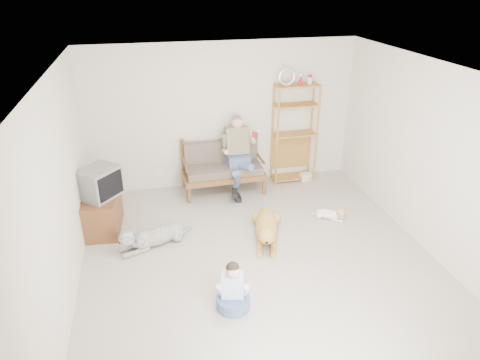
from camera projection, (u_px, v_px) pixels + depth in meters
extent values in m
plane|color=beige|center=(261.00, 264.00, 6.11)|extent=(5.50, 5.50, 0.00)
plane|color=white|center=(266.00, 74.00, 4.93)|extent=(5.50, 5.50, 0.00)
plane|color=beige|center=(223.00, 116.00, 7.93)|extent=(5.00, 0.00, 5.00)
plane|color=beige|center=(366.00, 339.00, 3.11)|extent=(5.00, 0.00, 5.00)
plane|color=beige|center=(59.00, 199.00, 5.02)|extent=(0.00, 5.50, 5.50)
plane|color=beige|center=(434.00, 162.00, 6.02)|extent=(0.00, 5.50, 5.50)
cube|color=brown|center=(224.00, 174.00, 7.99)|extent=(1.51, 0.72, 0.10)
cube|color=brown|center=(224.00, 169.00, 7.94)|extent=(1.39, 0.62, 0.13)
cube|color=brown|center=(221.00, 152.00, 8.05)|extent=(1.38, 0.14, 0.45)
cylinder|color=brown|center=(220.00, 141.00, 8.01)|extent=(1.40, 0.07, 0.05)
cylinder|color=brown|center=(189.00, 195.00, 7.67)|extent=(0.07, 0.07, 0.30)
cylinder|color=brown|center=(184.00, 165.00, 8.06)|extent=(0.07, 0.07, 0.95)
cylinder|color=brown|center=(264.00, 187.00, 7.95)|extent=(0.07, 0.07, 0.30)
cylinder|color=brown|center=(256.00, 159.00, 8.34)|extent=(0.07, 0.07, 0.95)
cube|color=#536699|center=(238.00, 160.00, 7.92)|extent=(0.40, 0.38, 0.20)
cube|color=gray|center=(237.00, 140.00, 7.86)|extent=(0.42, 0.29, 0.52)
sphere|color=#DB9D89|center=(237.00, 123.00, 7.68)|extent=(0.21, 0.21, 0.21)
sphere|color=#5B5751|center=(237.00, 120.00, 7.68)|extent=(0.19, 0.19, 0.19)
cylinder|color=red|center=(254.00, 134.00, 7.64)|extent=(0.07, 0.07, 0.09)
cube|color=#A66C34|center=(297.00, 86.00, 7.79)|extent=(0.81, 0.33, 0.03)
torus|color=silver|center=(287.00, 77.00, 7.67)|extent=(0.33, 0.05, 0.33)
cone|color=red|center=(301.00, 80.00, 7.76)|extent=(0.11, 0.11, 0.17)
cylinder|color=#A66C34|center=(277.00, 139.00, 7.98)|extent=(0.04, 0.04, 1.91)
cylinder|color=#A66C34|center=(272.00, 133.00, 8.26)|extent=(0.04, 0.04, 1.91)
cylinder|color=#A66C34|center=(317.00, 135.00, 8.14)|extent=(0.04, 0.04, 1.91)
cylinder|color=#A66C34|center=(311.00, 130.00, 8.41)|extent=(0.04, 0.04, 1.91)
cube|color=white|center=(306.00, 177.00, 8.56)|extent=(0.22, 0.17, 0.13)
cube|color=brown|center=(103.00, 213.00, 6.81)|extent=(0.57, 0.94, 0.60)
cube|color=brown|center=(86.00, 222.00, 6.57)|extent=(0.05, 0.40, 0.50)
cube|color=brown|center=(89.00, 208.00, 6.96)|extent=(0.05, 0.40, 0.50)
cube|color=slate|center=(99.00, 183.00, 6.58)|extent=(0.72, 0.73, 0.48)
cube|color=black|center=(111.00, 186.00, 6.48)|extent=(0.34, 0.38, 0.38)
cube|color=silver|center=(160.00, 174.00, 8.12)|extent=(0.12, 0.02, 0.08)
ellipsoid|color=#BB8C41|center=(266.00, 226.00, 6.74)|extent=(0.60, 1.04, 0.31)
sphere|color=#BB8C41|center=(267.00, 235.00, 6.47)|extent=(0.31, 0.31, 0.31)
sphere|color=#BB8C41|center=(267.00, 236.00, 6.19)|extent=(0.24, 0.24, 0.24)
ellipsoid|color=#BB8C41|center=(267.00, 242.00, 6.10)|extent=(0.15, 0.20, 0.09)
cylinder|color=#BB8C41|center=(266.00, 215.00, 7.22)|extent=(0.08, 0.39, 0.05)
ellipsoid|color=#BB8C41|center=(261.00, 235.00, 6.22)|extent=(0.07, 0.09, 0.12)
ellipsoid|color=#BB8C41|center=(273.00, 235.00, 6.21)|extent=(0.07, 0.09, 0.12)
ellipsoid|color=silver|center=(158.00, 236.00, 6.52)|extent=(0.94, 0.61, 0.27)
sphere|color=silver|center=(142.00, 240.00, 6.38)|extent=(0.27, 0.27, 0.27)
sphere|color=silver|center=(127.00, 238.00, 6.21)|extent=(0.23, 0.23, 0.23)
ellipsoid|color=silver|center=(120.00, 242.00, 6.17)|extent=(0.19, 0.15, 0.09)
cylinder|color=silver|center=(185.00, 231.00, 6.78)|extent=(0.29, 0.27, 0.04)
ellipsoid|color=silver|center=(126.00, 235.00, 6.29)|extent=(0.09, 0.07, 0.11)
ellipsoid|color=silver|center=(130.00, 240.00, 6.17)|extent=(0.09, 0.07, 0.11)
ellipsoid|color=white|center=(327.00, 214.00, 7.22)|extent=(0.43, 0.38, 0.16)
sphere|color=white|center=(334.00, 215.00, 7.17)|extent=(0.16, 0.16, 0.16)
sphere|color=tan|center=(341.00, 212.00, 7.10)|extent=(0.14, 0.14, 0.14)
ellipsoid|color=tan|center=(345.00, 214.00, 7.09)|extent=(0.12, 0.11, 0.06)
cylinder|color=white|center=(315.00, 214.00, 7.31)|extent=(0.16, 0.07, 0.03)
cone|color=tan|center=(340.00, 211.00, 7.05)|extent=(0.04, 0.04, 0.05)
cone|color=tan|center=(341.00, 209.00, 7.13)|extent=(0.04, 0.04, 0.05)
torus|color=red|center=(340.00, 213.00, 7.12)|extent=(0.14, 0.14, 0.02)
cylinder|color=#536699|center=(233.00, 302.00, 5.29)|extent=(0.42, 0.42, 0.15)
cube|color=silver|center=(233.00, 285.00, 5.20)|extent=(0.30, 0.23, 0.33)
sphere|color=#DB9D89|center=(233.00, 271.00, 5.08)|extent=(0.17, 0.17, 0.17)
sphere|color=black|center=(233.00, 268.00, 5.07)|extent=(0.16, 0.16, 0.16)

